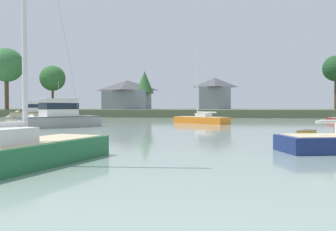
{
  "coord_description": "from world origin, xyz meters",
  "views": [
    {
      "loc": [
        7.89,
        -7.4,
        2.37
      ],
      "look_at": [
        3.4,
        25.58,
        1.54
      ],
      "focal_mm": 39.24,
      "sensor_mm": 36.0,
      "label": 1
    }
  ],
  "objects_px": {
    "cruiser_sand": "(32,115)",
    "sailboat_green": "(10,161)",
    "dinghy_yellow": "(307,132)",
    "sailboat_orange": "(201,122)",
    "cruiser_grey": "(53,120)"
  },
  "relations": [
    {
      "from": "cruiser_sand",
      "to": "dinghy_yellow",
      "type": "relative_size",
      "value": 3.86
    },
    {
      "from": "dinghy_yellow",
      "to": "sailboat_green",
      "type": "xyz_separation_m",
      "value": [
        -15.43,
        -20.27,
        0.19
      ]
    },
    {
      "from": "sailboat_green",
      "to": "dinghy_yellow",
      "type": "bearing_deg",
      "value": 52.72
    },
    {
      "from": "cruiser_sand",
      "to": "sailboat_orange",
      "type": "relative_size",
      "value": 0.99
    },
    {
      "from": "dinghy_yellow",
      "to": "sailboat_orange",
      "type": "height_order",
      "value": "sailboat_orange"
    },
    {
      "from": "sailboat_orange",
      "to": "dinghy_yellow",
      "type": "bearing_deg",
      "value": -61.1
    },
    {
      "from": "cruiser_grey",
      "to": "sailboat_orange",
      "type": "xyz_separation_m",
      "value": [
        15.98,
        12.36,
        -0.56
      ]
    },
    {
      "from": "dinghy_yellow",
      "to": "sailboat_orange",
      "type": "relative_size",
      "value": 0.26
    },
    {
      "from": "dinghy_yellow",
      "to": "cruiser_grey",
      "type": "distance_m",
      "value": 26.54
    },
    {
      "from": "dinghy_yellow",
      "to": "sailboat_orange",
      "type": "bearing_deg",
      "value": 118.9
    },
    {
      "from": "sailboat_orange",
      "to": "cruiser_sand",
      "type": "bearing_deg",
      "value": 155.74
    },
    {
      "from": "cruiser_sand",
      "to": "sailboat_green",
      "type": "relative_size",
      "value": 0.75
    },
    {
      "from": "cruiser_grey",
      "to": "sailboat_orange",
      "type": "distance_m",
      "value": 20.21
    },
    {
      "from": "cruiser_grey",
      "to": "dinghy_yellow",
      "type": "bearing_deg",
      "value": -12.32
    },
    {
      "from": "cruiser_sand",
      "to": "sailboat_orange",
      "type": "distance_m",
      "value": 36.22
    }
  ]
}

